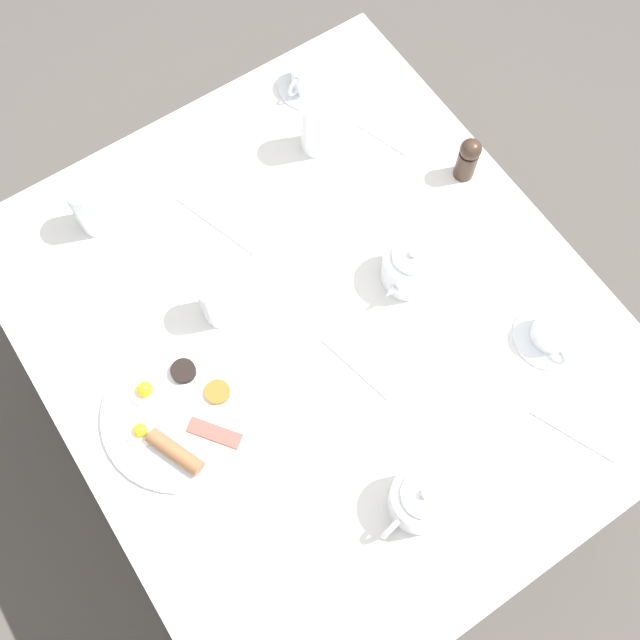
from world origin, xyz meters
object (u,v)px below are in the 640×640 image
at_px(teacup_with_saucer_right, 554,332).
at_px(knife_by_plate, 217,225).
at_px(wine_glass_spare, 316,124).
at_px(teapot_far, 411,266).
at_px(teacup_with_saucer_left, 308,77).
at_px(salt_grinder, 468,158).
at_px(water_glass_short, 89,207).
at_px(napkin_folded, 395,126).
at_px(breakfast_plate, 179,414).
at_px(water_glass_tall, 217,300).
at_px(fork_spare, 356,367).
at_px(fork_by_plate, 574,435).
at_px(teapot_near, 421,500).
at_px(spoon_for_tea, 65,315).

xyz_separation_m(teacup_with_saucer_right, knife_by_plate, (-0.42, 0.58, -0.03)).
bearing_deg(wine_glass_spare, teapot_far, -92.92).
relative_size(teacup_with_saucer_left, salt_grinder, 1.27).
relative_size(teacup_with_saucer_right, water_glass_short, 1.06).
xyz_separation_m(napkin_folded, knife_by_plate, (-0.46, 0.01, -0.00)).
distance_m(teacup_with_saucer_right, salt_grinder, 0.41).
relative_size(breakfast_plate, teacup_with_saucer_left, 2.10).
height_order(teapot_far, salt_grinder, same).
xyz_separation_m(teacup_with_saucer_left, wine_glass_spare, (-0.07, -0.14, 0.05)).
relative_size(water_glass_tall, fork_spare, 0.70).
relative_size(teapot_far, knife_by_plate, 0.90).
bearing_deg(fork_spare, napkin_folded, 46.49).
distance_m(teacup_with_saucer_left, fork_by_plate, 0.95).
bearing_deg(teapot_near, wine_glass_spare, 60.82).
height_order(teapot_near, fork_by_plate, teapot_near).
height_order(water_glass_tall, salt_grinder, water_glass_tall).
bearing_deg(teapot_near, fork_by_plate, -19.88).
height_order(water_glass_short, wine_glass_spare, wine_glass_spare).
distance_m(teapot_far, fork_spare, 0.23).
bearing_deg(breakfast_plate, water_glass_tall, 38.73).
xyz_separation_m(water_glass_short, fork_spare, (0.27, -0.56, -0.07)).
relative_size(knife_by_plate, spoon_for_tea, 1.44).
xyz_separation_m(wine_glass_spare, salt_grinder, (0.22, -0.24, -0.02)).
xyz_separation_m(teacup_with_saucer_left, knife_by_plate, (-0.36, -0.19, -0.03)).
bearing_deg(teacup_with_saucer_right, water_glass_short, 130.77).
bearing_deg(teapot_far, spoon_for_tea, -47.25).
bearing_deg(spoon_for_tea, fork_spare, -44.36).
height_order(water_glass_tall, knife_by_plate, water_glass_tall).
height_order(teacup_with_saucer_right, spoon_for_tea, teacup_with_saucer_right).
distance_m(teapot_near, fork_by_plate, 0.33).
xyz_separation_m(wine_glass_spare, fork_by_plate, (0.04, -0.81, -0.07)).
bearing_deg(napkin_folded, teacup_with_saucer_left, 115.71).
relative_size(salt_grinder, napkin_folded, 0.73).
height_order(breakfast_plate, teapot_near, teapot_near).
relative_size(breakfast_plate, teapot_near, 1.56).
height_order(teacup_with_saucer_left, wine_glass_spare, wine_glass_spare).
bearing_deg(teapot_near, water_glass_short, 95.43).
bearing_deg(breakfast_plate, knife_by_plate, 49.57).
height_order(water_glass_short, salt_grinder, water_glass_short).
bearing_deg(water_glass_tall, spoon_for_tea, 147.57).
relative_size(teapot_near, teacup_with_saucer_right, 1.35).
height_order(breakfast_plate, fork_by_plate, breakfast_plate).
bearing_deg(napkin_folded, wine_glass_spare, 161.50).
bearing_deg(fork_spare, knife_by_plate, 98.63).
height_order(knife_by_plate, fork_spare, same).
xyz_separation_m(salt_grinder, fork_spare, (-0.44, -0.23, -0.06)).
distance_m(teapot_far, teacup_with_saucer_left, 0.52).
distance_m(salt_grinder, fork_spare, 0.50).
bearing_deg(knife_by_plate, teacup_with_saucer_right, -54.28).
bearing_deg(salt_grinder, water_glass_short, 155.28).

